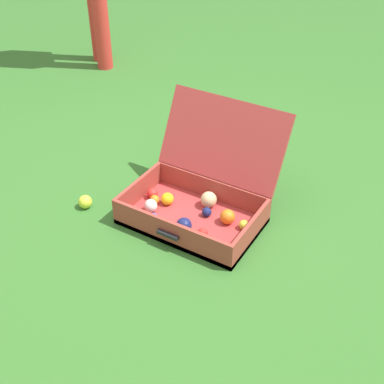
% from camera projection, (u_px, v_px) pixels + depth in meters
% --- Properties ---
extents(ground_plane, '(16.00, 16.00, 0.00)m').
position_uv_depth(ground_plane, '(178.00, 222.00, 2.48)').
color(ground_plane, '#336B28').
extents(open_suitcase, '(0.64, 0.62, 0.50)m').
position_uv_depth(open_suitcase, '(200.00, 195.00, 2.47)').
color(open_suitcase, '#B23838').
rests_on(open_suitcase, ground).
extents(stray_ball_on_grass, '(0.07, 0.07, 0.07)m').
position_uv_depth(stray_ball_on_grass, '(85.00, 202.00, 2.55)').
color(stray_ball_on_grass, '#CCDB38').
rests_on(stray_ball_on_grass, ground).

